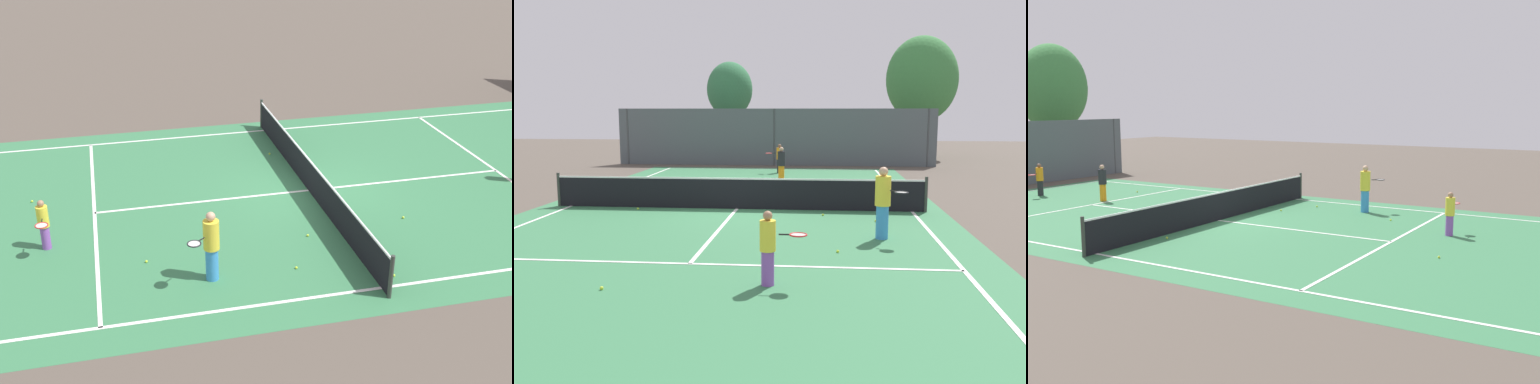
% 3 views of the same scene
% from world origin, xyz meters
% --- Properties ---
extents(ground_plane, '(80.00, 80.00, 0.00)m').
position_xyz_m(ground_plane, '(0.00, 0.00, 0.00)').
color(ground_plane, brown).
extents(court_surface, '(13.00, 25.00, 0.01)m').
position_xyz_m(court_surface, '(0.00, 0.00, 0.00)').
color(court_surface, '#387A4C').
rests_on(court_surface, ground_plane).
extents(tennis_net, '(11.90, 0.10, 1.10)m').
position_xyz_m(tennis_net, '(0.00, 0.00, 0.51)').
color(tennis_net, '#333833').
rests_on(tennis_net, ground_plane).
extents(perimeter_fence, '(18.00, 0.12, 3.20)m').
position_xyz_m(perimeter_fence, '(0.00, 14.00, 1.60)').
color(perimeter_fence, '#515B60').
rests_on(perimeter_fence, ground_plane).
extents(tree_0, '(4.58, 3.93, 7.84)m').
position_xyz_m(tree_0, '(9.08, 19.93, 5.07)').
color(tree_0, brown).
rests_on(tree_0, ground_plane).
extents(tree_1, '(2.88, 3.02, 6.13)m').
position_xyz_m(tree_1, '(-3.19, 18.04, 4.37)').
color(tree_1, brown).
rests_on(tree_1, ground_plane).
extents(player_0, '(0.33, 0.33, 1.54)m').
position_xyz_m(player_0, '(0.93, 6.74, 0.79)').
color(player_0, orange).
rests_on(player_0, ground_plane).
extents(player_1, '(0.86, 0.33, 1.37)m').
position_xyz_m(player_1, '(1.75, -7.63, 0.71)').
color(player_1, purple).
rests_on(player_1, ground_plane).
extents(player_2, '(0.89, 0.55, 1.44)m').
position_xyz_m(player_2, '(0.56, 10.31, 0.75)').
color(player_2, '#232328').
rests_on(player_2, ground_plane).
extents(player_3, '(0.80, 0.88, 1.77)m').
position_xyz_m(player_3, '(4.18, -3.76, 0.91)').
color(player_3, '#388CD8').
rests_on(player_3, ground_plane).
extents(tennis_ball_0, '(0.07, 0.07, 0.07)m').
position_xyz_m(tennis_ball_0, '(3.51, 7.33, 0.03)').
color(tennis_ball_0, '#CCE533').
rests_on(tennis_ball_0, ground_plane).
extents(tennis_ball_1, '(0.07, 0.07, 0.07)m').
position_xyz_m(tennis_ball_1, '(-3.11, -0.42, 0.03)').
color(tennis_ball_1, '#CCE533').
rests_on(tennis_ball_1, ground_plane).
extents(tennis_ball_2, '(0.07, 0.07, 0.07)m').
position_xyz_m(tennis_ball_2, '(2.39, 1.99, 0.03)').
color(tennis_ball_2, '#CCE533').
rests_on(tennis_ball_2, ground_plane).
extents(tennis_ball_3, '(0.07, 0.07, 0.07)m').
position_xyz_m(tennis_ball_3, '(3.06, -5.21, 0.03)').
color(tennis_ball_3, '#CCE533').
rests_on(tennis_ball_3, ground_plane).
extents(tennis_ball_4, '(0.07, 0.07, 0.07)m').
position_xyz_m(tennis_ball_4, '(2.74, -0.92, 0.03)').
color(tennis_ball_4, '#CCE533').
rests_on(tennis_ball_4, ground_plane).
extents(tennis_ball_5, '(0.07, 0.07, 0.07)m').
position_xyz_m(tennis_ball_5, '(4.22, -1.69, 0.03)').
color(tennis_ball_5, '#CCE533').
rests_on(tennis_ball_5, ground_plane).
extents(tennis_ball_6, '(0.07, 0.07, 0.07)m').
position_xyz_m(tennis_ball_6, '(-1.72, 0.35, 0.03)').
color(tennis_ball_6, '#CCE533').
rests_on(tennis_ball_6, ground_plane).
extents(tennis_ball_7, '(0.07, 0.07, 0.07)m').
position_xyz_m(tennis_ball_7, '(5.12, 0.47, 0.03)').
color(tennis_ball_7, '#CCE533').
rests_on(tennis_ball_7, ground_plane).
extents(tennis_ball_8, '(0.07, 0.07, 0.07)m').
position_xyz_m(tennis_ball_8, '(-1.16, -8.17, 0.03)').
color(tennis_ball_8, '#CCE533').
rests_on(tennis_ball_8, ground_plane).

